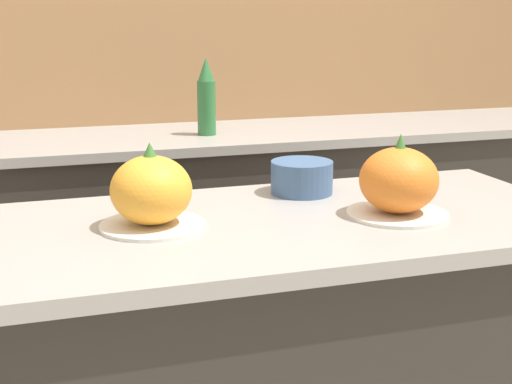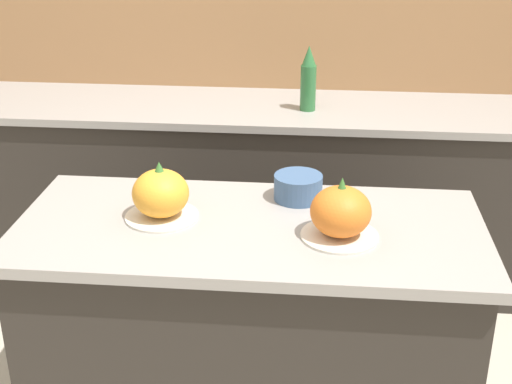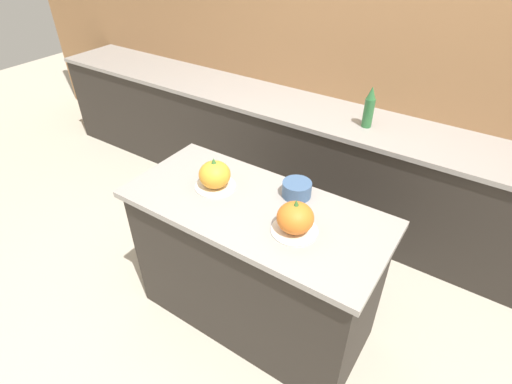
{
  "view_description": "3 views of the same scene",
  "coord_description": "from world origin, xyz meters",
  "px_view_note": "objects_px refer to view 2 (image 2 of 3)",
  "views": [
    {
      "loc": [
        -0.5,
        -1.44,
        1.35
      ],
      "look_at": [
        -0.03,
        0.04,
        0.96
      ],
      "focal_mm": 50.0,
      "sensor_mm": 36.0,
      "label": 1
    },
    {
      "loc": [
        0.2,
        -1.92,
        1.86
      ],
      "look_at": [
        0.02,
        0.01,
        1.01
      ],
      "focal_mm": 50.0,
      "sensor_mm": 36.0,
      "label": 2
    },
    {
      "loc": [
        0.92,
        -1.35,
        2.18
      ],
      "look_at": [
        0.02,
        -0.01,
        1.0
      ],
      "focal_mm": 28.0,
      "sensor_mm": 36.0,
      "label": 3
    }
  ],
  "objects_px": {
    "pumpkin_cake_right": "(341,213)",
    "bottle_tall": "(308,80)",
    "mixing_bowl": "(298,187)",
    "pumpkin_cake_left": "(161,195)"
  },
  "relations": [
    {
      "from": "pumpkin_cake_right",
      "to": "bottle_tall",
      "type": "relative_size",
      "value": 0.78
    },
    {
      "from": "pumpkin_cake_right",
      "to": "mixing_bowl",
      "type": "relative_size",
      "value": 1.45
    },
    {
      "from": "pumpkin_cake_left",
      "to": "mixing_bowl",
      "type": "bearing_deg",
      "value": 23.56
    },
    {
      "from": "bottle_tall",
      "to": "mixing_bowl",
      "type": "bearing_deg",
      "value": -90.1
    },
    {
      "from": "bottle_tall",
      "to": "mixing_bowl",
      "type": "height_order",
      "value": "bottle_tall"
    },
    {
      "from": "pumpkin_cake_right",
      "to": "mixing_bowl",
      "type": "xyz_separation_m",
      "value": [
        -0.13,
        0.26,
        -0.03
      ]
    },
    {
      "from": "pumpkin_cake_left",
      "to": "pumpkin_cake_right",
      "type": "distance_m",
      "value": 0.55
    },
    {
      "from": "pumpkin_cake_left",
      "to": "pumpkin_cake_right",
      "type": "relative_size",
      "value": 0.99
    },
    {
      "from": "bottle_tall",
      "to": "mixing_bowl",
      "type": "distance_m",
      "value": 1.02
    },
    {
      "from": "pumpkin_cake_right",
      "to": "bottle_tall",
      "type": "height_order",
      "value": "bottle_tall"
    }
  ]
}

